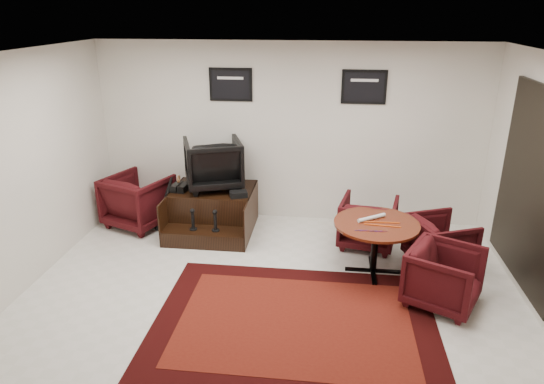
{
  "coord_description": "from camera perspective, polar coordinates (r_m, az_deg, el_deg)",
  "views": [
    {
      "loc": [
        0.62,
        -4.85,
        3.25
      ],
      "look_at": [
        -0.08,
        0.9,
        1.04
      ],
      "focal_mm": 32.0,
      "sensor_mm": 36.0,
      "label": 1
    }
  ],
  "objects": [
    {
      "name": "table_chair_back",
      "position": [
        7.1,
        11.25,
        -3.24
      ],
      "size": [
        0.89,
        0.86,
        0.79
      ],
      "primitive_type": "imported",
      "rotation": [
        0.0,
        0.0,
        2.94
      ],
      "color": "black",
      "rests_on": "ground"
    },
    {
      "name": "shine_chair",
      "position": [
        7.42,
        -6.94,
        3.64
      ],
      "size": [
        1.04,
        1.01,
        0.85
      ],
      "primitive_type": "imported",
      "rotation": [
        0.0,
        0.0,
        3.49
      ],
      "color": "black",
      "rests_on": "shine_podium"
    },
    {
      "name": "umbrella_hooked",
      "position": [
        7.7,
        -12.53,
        -1.17
      ],
      "size": [
        0.31,
        0.12,
        0.84
      ],
      "primitive_type": null,
      "color": "black",
      "rests_on": "ground"
    },
    {
      "name": "table_chair_corner",
      "position": [
        5.96,
        19.62,
        -9.12
      ],
      "size": [
        0.98,
        1.0,
        0.78
      ],
      "primitive_type": "imported",
      "rotation": [
        0.0,
        0.0,
        1.1
      ],
      "color": "black",
      "rests_on": "ground"
    },
    {
      "name": "area_rug",
      "position": [
        5.52,
        2.69,
        -15.11
      ],
      "size": [
        3.1,
        2.32,
        0.01
      ],
      "color": "black",
      "rests_on": "ground"
    },
    {
      "name": "umbrella_black",
      "position": [
        7.54,
        -12.49,
        -1.3
      ],
      "size": [
        0.34,
        0.13,
        0.92
      ],
      "primitive_type": null,
      "color": "black",
      "rests_on": "ground"
    },
    {
      "name": "table_chair_window",
      "position": [
        6.83,
        19.25,
        -5.25
      ],
      "size": [
        0.9,
        0.92,
        0.74
      ],
      "primitive_type": "imported",
      "rotation": [
        0.0,
        0.0,
        1.95
      ],
      "color": "black",
      "rests_on": "ground"
    },
    {
      "name": "shoes_pair",
      "position": [
        7.49,
        -10.72,
        0.57
      ],
      "size": [
        0.26,
        0.31,
        0.1
      ],
      "color": "black",
      "rests_on": "shine_podium"
    },
    {
      "name": "armchair_side",
      "position": [
        7.88,
        -15.45,
        -0.69
      ],
      "size": [
        1.11,
        1.08,
        0.9
      ],
      "primitive_type": "imported",
      "rotation": [
        0.0,
        0.0,
        2.76
      ],
      "color": "black",
      "rests_on": "ground"
    },
    {
      "name": "ground",
      "position": [
        5.87,
        -0.32,
        -12.71
      ],
      "size": [
        6.0,
        6.0,
        0.0
      ],
      "primitive_type": "plane",
      "color": "silver",
      "rests_on": "ground"
    },
    {
      "name": "meeting_table",
      "position": [
        6.3,
        12.15,
        -4.27
      ],
      "size": [
        1.08,
        1.08,
        0.7
      ],
      "color": "#441409",
      "rests_on": "ground"
    },
    {
      "name": "paper_roll",
      "position": [
        6.33,
        11.64,
        -2.99
      ],
      "size": [
        0.37,
        0.28,
        0.05
      ],
      "primitive_type": "cylinder",
      "rotation": [
        0.0,
        1.57,
        0.61
      ],
      "color": "silver",
      "rests_on": "meeting_table"
    },
    {
      "name": "table_clutter",
      "position": [
        6.19,
        12.53,
        -3.86
      ],
      "size": [
        0.57,
        0.31,
        0.01
      ],
      "color": "#E14C0C",
      "rests_on": "meeting_table"
    },
    {
      "name": "shine_podium",
      "position": [
        7.56,
        -6.93,
        -2.23
      ],
      "size": [
        1.25,
        1.28,
        0.64
      ],
      "color": "black",
      "rests_on": "ground"
    },
    {
      "name": "polish_kit",
      "position": [
        7.12,
        -3.97,
        -0.25
      ],
      "size": [
        0.29,
        0.25,
        0.09
      ],
      "primitive_type": "cube",
      "rotation": [
        0.0,
        0.0,
        0.34
      ],
      "color": "black",
      "rests_on": "shine_podium"
    },
    {
      "name": "room_shell",
      "position": [
        5.18,
        4.3,
        4.45
      ],
      "size": [
        6.02,
        5.02,
        2.81
      ],
      "color": "silver",
      "rests_on": "ground"
    }
  ]
}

